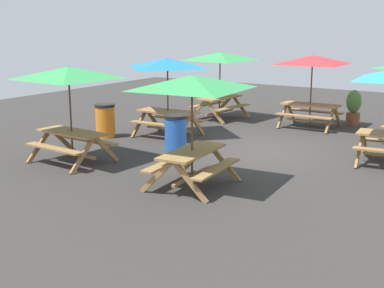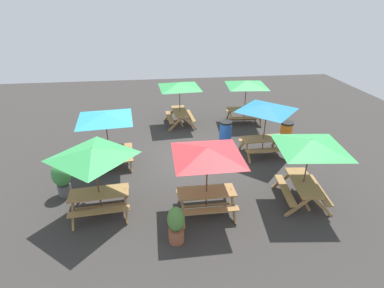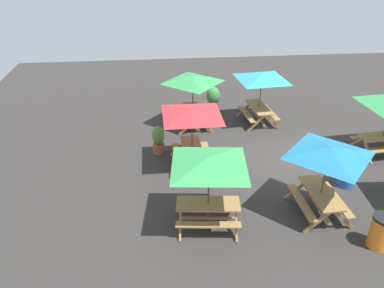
# 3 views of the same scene
# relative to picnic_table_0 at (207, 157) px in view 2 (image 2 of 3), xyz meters

# --- Properties ---
(ground_plane) EXTENTS (27.40, 27.40, 0.00)m
(ground_plane) POSITION_rel_picnic_table_0_xyz_m (-0.15, 3.51, -1.99)
(ground_plane) COLOR #33302D
(ground_plane) RESTS_ON ground
(picnic_table_0) EXTENTS (2.83, 2.83, 2.34)m
(picnic_table_0) POSITION_rel_picnic_table_0_xyz_m (0.00, 0.00, 0.00)
(picnic_table_0) COLOR olive
(picnic_table_0) RESTS_ON ground
(picnic_table_1) EXTENTS (2.82, 2.82, 2.34)m
(picnic_table_1) POSITION_rel_picnic_table_0_xyz_m (-0.17, 7.30, 0.00)
(picnic_table_1) COLOR olive
(picnic_table_1) RESTS_ON ground
(picnic_table_2) EXTENTS (2.81, 2.81, 2.34)m
(picnic_table_2) POSITION_rel_picnic_table_0_xyz_m (3.24, 0.13, 0.00)
(picnic_table_2) COLOR olive
(picnic_table_2) RESTS_ON ground
(picnic_table_3) EXTENTS (2.82, 2.82, 2.34)m
(picnic_table_3) POSITION_rel_picnic_table_0_xyz_m (3.30, 7.21, 0.00)
(picnic_table_3) COLOR olive
(picnic_table_3) RESTS_ON ground
(picnic_table_4) EXTENTS (2.06, 2.06, 2.34)m
(picnic_table_4) POSITION_rel_picnic_table_0_xyz_m (3.06, 3.52, 0.00)
(picnic_table_4) COLOR olive
(picnic_table_4) RESTS_ON ground
(picnic_table_5) EXTENTS (2.82, 2.82, 2.34)m
(picnic_table_5) POSITION_rel_picnic_table_0_xyz_m (-3.35, 3.34, 0.00)
(picnic_table_5) COLOR olive
(picnic_table_5) RESTS_ON ground
(picnic_table_6) EXTENTS (2.15, 2.15, 2.34)m
(picnic_table_6) POSITION_rel_picnic_table_0_xyz_m (-3.31, 0.37, 0.00)
(picnic_table_6) COLOR olive
(picnic_table_6) RESTS_ON ground
(trash_bin_orange) EXTENTS (0.59, 0.59, 0.98)m
(trash_bin_orange) POSITION_rel_picnic_table_0_xyz_m (4.56, 4.58, -1.49)
(trash_bin_orange) COLOR orange
(trash_bin_orange) RESTS_ON ground
(trash_bin_blue) EXTENTS (0.59, 0.59, 0.98)m
(trash_bin_blue) POSITION_rel_picnic_table_0_xyz_m (1.77, 5.03, -1.49)
(trash_bin_blue) COLOR blue
(trash_bin_blue) RESTS_ON ground
(potted_plant_0) EXTENTS (0.64, 0.64, 1.24)m
(potted_plant_0) POSITION_rel_picnic_table_0_xyz_m (-4.70, 1.48, -1.28)
(potted_plant_0) COLOR #59595B
(potted_plant_0) RESTS_ON ground
(potted_plant_1) EXTENTS (0.48, 0.48, 1.16)m
(potted_plant_1) POSITION_rel_picnic_table_0_xyz_m (-1.04, -1.18, -1.39)
(potted_plant_1) COLOR #935138
(potted_plant_1) RESTS_ON ground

